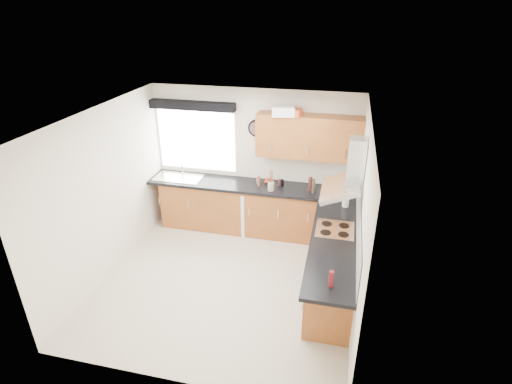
% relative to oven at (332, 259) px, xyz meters
% --- Properties ---
extents(ground_plane, '(3.60, 3.60, 0.00)m').
position_rel_oven_xyz_m(ground_plane, '(-1.50, -0.30, -0.42)').
color(ground_plane, beige).
extents(ceiling, '(3.60, 3.60, 0.02)m').
position_rel_oven_xyz_m(ceiling, '(-1.50, -0.30, 2.08)').
color(ceiling, white).
rests_on(ceiling, wall_back).
extents(wall_back, '(3.60, 0.02, 2.50)m').
position_rel_oven_xyz_m(wall_back, '(-1.50, 1.50, 0.82)').
color(wall_back, silver).
rests_on(wall_back, ground_plane).
extents(wall_front, '(3.60, 0.02, 2.50)m').
position_rel_oven_xyz_m(wall_front, '(-1.50, -2.10, 0.82)').
color(wall_front, silver).
rests_on(wall_front, ground_plane).
extents(wall_left, '(0.02, 3.60, 2.50)m').
position_rel_oven_xyz_m(wall_left, '(-3.30, -0.30, 0.82)').
color(wall_left, silver).
rests_on(wall_left, ground_plane).
extents(wall_right, '(0.02, 3.60, 2.50)m').
position_rel_oven_xyz_m(wall_right, '(0.30, -0.30, 0.82)').
color(wall_right, silver).
rests_on(wall_right, ground_plane).
extents(window, '(1.40, 0.02, 1.10)m').
position_rel_oven_xyz_m(window, '(-2.55, 1.49, 1.12)').
color(window, white).
rests_on(window, wall_back).
extents(window_blind, '(1.50, 0.18, 0.14)m').
position_rel_oven_xyz_m(window_blind, '(-2.55, 1.40, 1.76)').
color(window_blind, black).
rests_on(window_blind, wall_back).
extents(splashback, '(0.01, 3.00, 0.54)m').
position_rel_oven_xyz_m(splashback, '(0.29, 0.00, 0.75)').
color(splashback, white).
rests_on(splashback, wall_right).
extents(base_cab_back, '(3.00, 0.58, 0.86)m').
position_rel_oven_xyz_m(base_cab_back, '(-1.60, 1.21, 0.01)').
color(base_cab_back, brown).
rests_on(base_cab_back, ground_plane).
extents(base_cab_corner, '(0.60, 0.60, 0.86)m').
position_rel_oven_xyz_m(base_cab_corner, '(0.00, 1.20, 0.01)').
color(base_cab_corner, brown).
rests_on(base_cab_corner, ground_plane).
extents(base_cab_right, '(0.58, 2.10, 0.86)m').
position_rel_oven_xyz_m(base_cab_right, '(0.01, -0.15, 0.01)').
color(base_cab_right, brown).
rests_on(base_cab_right, ground_plane).
extents(worktop_back, '(3.60, 0.62, 0.05)m').
position_rel_oven_xyz_m(worktop_back, '(-1.50, 1.20, 0.46)').
color(worktop_back, black).
rests_on(worktop_back, base_cab_back).
extents(worktop_right, '(0.62, 2.42, 0.05)m').
position_rel_oven_xyz_m(worktop_right, '(0.00, -0.30, 0.46)').
color(worktop_right, black).
rests_on(worktop_right, base_cab_right).
extents(sink, '(0.84, 0.46, 0.10)m').
position_rel_oven_xyz_m(sink, '(-2.83, 1.20, 0.52)').
color(sink, silver).
rests_on(sink, worktop_back).
extents(oven, '(0.56, 0.58, 0.85)m').
position_rel_oven_xyz_m(oven, '(0.00, 0.00, 0.00)').
color(oven, black).
rests_on(oven, ground_plane).
extents(hob_plate, '(0.52, 0.52, 0.01)m').
position_rel_oven_xyz_m(hob_plate, '(0.00, 0.00, 0.49)').
color(hob_plate, silver).
rests_on(hob_plate, worktop_right).
extents(extractor_hood, '(0.52, 0.78, 0.66)m').
position_rel_oven_xyz_m(extractor_hood, '(0.10, -0.00, 1.34)').
color(extractor_hood, silver).
rests_on(extractor_hood, wall_right).
extents(upper_cabinets, '(1.70, 0.35, 0.70)m').
position_rel_oven_xyz_m(upper_cabinets, '(-0.55, 1.32, 1.38)').
color(upper_cabinets, brown).
rests_on(upper_cabinets, wall_back).
extents(washing_machine, '(0.64, 0.62, 0.81)m').
position_rel_oven_xyz_m(washing_machine, '(-1.77, 1.22, -0.02)').
color(washing_machine, white).
rests_on(washing_machine, ground_plane).
extents(wall_clock, '(0.30, 0.04, 0.30)m').
position_rel_oven_xyz_m(wall_clock, '(-1.45, 1.46, 1.41)').
color(wall_clock, black).
rests_on(wall_clock, wall_back).
extents(casserole, '(0.38, 0.31, 0.14)m').
position_rel_oven_xyz_m(casserole, '(-0.97, 1.22, 1.80)').
color(casserole, white).
rests_on(casserole, upper_cabinets).
extents(storage_box, '(0.28, 0.25, 0.11)m').
position_rel_oven_xyz_m(storage_box, '(-0.81, 1.24, 1.78)').
color(storage_box, '#B3431E').
rests_on(storage_box, upper_cabinets).
extents(utensil_pot, '(0.13, 0.13, 0.15)m').
position_rel_oven_xyz_m(utensil_pot, '(-1.11, 1.05, 0.56)').
color(utensil_pot, gray).
rests_on(utensil_pot, worktop_back).
extents(kitchen_roll, '(0.12, 0.12, 0.22)m').
position_rel_oven_xyz_m(kitchen_roll, '(0.12, 0.75, 0.59)').
color(kitchen_roll, white).
rests_on(kitchen_roll, worktop_right).
extents(tomato_cluster, '(0.16, 0.16, 0.07)m').
position_rel_oven_xyz_m(tomato_cluster, '(-1.21, 1.35, 0.52)').
color(tomato_cluster, red).
rests_on(tomato_cluster, worktop_back).
extents(jar_0, '(0.07, 0.07, 0.23)m').
position_rel_oven_xyz_m(jar_0, '(-0.47, 1.20, 0.60)').
color(jar_0, '#421B17').
rests_on(jar_0, worktop_back).
extents(jar_1, '(0.05, 0.05, 0.12)m').
position_rel_oven_xyz_m(jar_1, '(-0.95, 1.26, 0.54)').
color(jar_1, black).
rests_on(jar_1, worktop_back).
extents(jar_2, '(0.05, 0.05, 0.10)m').
position_rel_oven_xyz_m(jar_2, '(-1.38, 1.27, 0.53)').
color(jar_2, '#A7A18E').
rests_on(jar_2, worktop_back).
extents(jar_3, '(0.05, 0.05, 0.18)m').
position_rel_oven_xyz_m(jar_3, '(-1.34, 1.17, 0.58)').
color(jar_3, brown).
rests_on(jar_3, worktop_back).
extents(jar_4, '(0.06, 0.06, 0.10)m').
position_rel_oven_xyz_m(jar_4, '(-1.00, 1.29, 0.54)').
color(jar_4, '#501C25').
rests_on(jar_4, worktop_back).
extents(jar_5, '(0.05, 0.05, 0.25)m').
position_rel_oven_xyz_m(jar_5, '(-0.41, 1.10, 0.61)').
color(jar_5, '#3B2D21').
rests_on(jar_5, worktop_back).
extents(bottle_0, '(0.06, 0.06, 0.20)m').
position_rel_oven_xyz_m(bottle_0, '(0.01, -1.24, 0.59)').
color(bottle_0, maroon).
rests_on(bottle_0, worktop_right).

